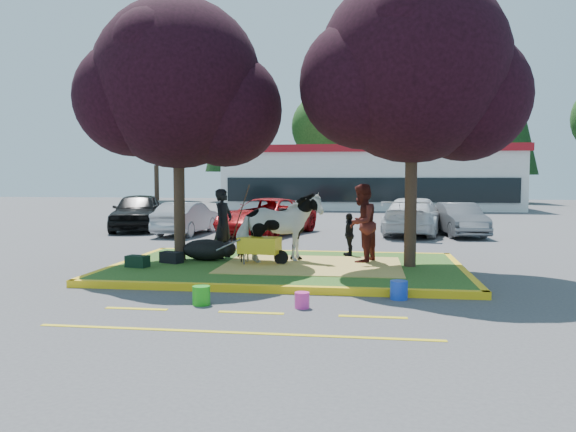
# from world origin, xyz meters

# --- Properties ---
(ground) EXTENTS (90.00, 90.00, 0.00)m
(ground) POSITION_xyz_m (0.00, 0.00, 0.00)
(ground) COLOR #424244
(ground) RESTS_ON ground
(median_island) EXTENTS (8.00, 5.00, 0.15)m
(median_island) POSITION_xyz_m (0.00, 0.00, 0.07)
(median_island) COLOR #27541A
(median_island) RESTS_ON ground
(curb_near) EXTENTS (8.30, 0.16, 0.15)m
(curb_near) POSITION_xyz_m (0.00, -2.58, 0.07)
(curb_near) COLOR yellow
(curb_near) RESTS_ON ground
(curb_far) EXTENTS (8.30, 0.16, 0.15)m
(curb_far) POSITION_xyz_m (0.00, 2.58, 0.07)
(curb_far) COLOR yellow
(curb_far) RESTS_ON ground
(curb_left) EXTENTS (0.16, 5.30, 0.15)m
(curb_left) POSITION_xyz_m (-4.08, 0.00, 0.07)
(curb_left) COLOR yellow
(curb_left) RESTS_ON ground
(curb_right) EXTENTS (0.16, 5.30, 0.15)m
(curb_right) POSITION_xyz_m (4.08, 0.00, 0.07)
(curb_right) COLOR yellow
(curb_right) RESTS_ON ground
(straw_bedding) EXTENTS (4.20, 3.00, 0.01)m
(straw_bedding) POSITION_xyz_m (0.60, 0.00, 0.15)
(straw_bedding) COLOR #D8C059
(straw_bedding) RESTS_ON median_island
(tree_purple_left) EXTENTS (5.06, 4.20, 6.51)m
(tree_purple_left) POSITION_xyz_m (-2.78, 0.38, 4.36)
(tree_purple_left) COLOR black
(tree_purple_left) RESTS_ON median_island
(tree_purple_right) EXTENTS (5.30, 4.40, 6.82)m
(tree_purple_right) POSITION_xyz_m (2.92, 0.18, 4.56)
(tree_purple_right) COLOR black
(tree_purple_right) RESTS_ON median_island
(fire_lane_stripe_a) EXTENTS (1.10, 0.12, 0.01)m
(fire_lane_stripe_a) POSITION_xyz_m (-2.00, -4.20, 0.00)
(fire_lane_stripe_a) COLOR yellow
(fire_lane_stripe_a) RESTS_ON ground
(fire_lane_stripe_b) EXTENTS (1.10, 0.12, 0.01)m
(fire_lane_stripe_b) POSITION_xyz_m (0.00, -4.20, 0.00)
(fire_lane_stripe_b) COLOR yellow
(fire_lane_stripe_b) RESTS_ON ground
(fire_lane_stripe_c) EXTENTS (1.10, 0.12, 0.01)m
(fire_lane_stripe_c) POSITION_xyz_m (2.00, -4.20, 0.00)
(fire_lane_stripe_c) COLOR yellow
(fire_lane_stripe_c) RESTS_ON ground
(fire_lane_long) EXTENTS (6.00, 0.10, 0.01)m
(fire_lane_long) POSITION_xyz_m (0.00, -5.40, 0.00)
(fire_lane_long) COLOR yellow
(fire_lane_long) RESTS_ON ground
(retail_building) EXTENTS (20.40, 8.40, 4.40)m
(retail_building) POSITION_xyz_m (2.00, 27.98, 2.25)
(retail_building) COLOR silver
(retail_building) RESTS_ON ground
(treeline) EXTENTS (46.58, 7.80, 14.63)m
(treeline) POSITION_xyz_m (1.23, 37.61, 7.73)
(treeline) COLOR black
(treeline) RESTS_ON ground
(cow) EXTENTS (2.25, 1.70, 1.73)m
(cow) POSITION_xyz_m (-0.25, 0.32, 1.01)
(cow) COLOR white
(cow) RESTS_ON median_island
(calf) EXTENTS (1.36, 0.97, 0.53)m
(calf) POSITION_xyz_m (-2.12, 0.45, 0.42)
(calf) COLOR black
(calf) RESTS_ON median_island
(handler) EXTENTS (0.59, 0.75, 1.79)m
(handler) POSITION_xyz_m (-1.80, 0.92, 1.05)
(handler) COLOR black
(handler) RESTS_ON median_island
(visitor_a) EXTENTS (1.03, 1.14, 1.93)m
(visitor_a) POSITION_xyz_m (1.76, 0.67, 1.12)
(visitor_a) COLOR #481814
(visitor_a) RESTS_ON median_island
(visitor_b) EXTENTS (0.44, 0.72, 1.14)m
(visitor_b) POSITION_xyz_m (1.42, 1.77, 0.72)
(visitor_b) COLOR black
(visitor_b) RESTS_ON median_island
(wheelbarrow) EXTENTS (1.74, 0.70, 0.65)m
(wheelbarrow) POSITION_xyz_m (-0.66, 0.00, 0.60)
(wheelbarrow) COLOR black
(wheelbarrow) RESTS_ON median_island
(gear_bag_dark) EXTENTS (0.61, 0.47, 0.27)m
(gear_bag_dark) POSITION_xyz_m (-2.85, -0.10, 0.29)
(gear_bag_dark) COLOR black
(gear_bag_dark) RESTS_ON median_island
(gear_bag_green) EXTENTS (0.55, 0.41, 0.27)m
(gear_bag_green) POSITION_xyz_m (-3.42, -0.82, 0.28)
(gear_bag_green) COLOR black
(gear_bag_green) RESTS_ON median_island
(bucket_green) EXTENTS (0.38, 0.38, 0.33)m
(bucket_green) POSITION_xyz_m (-0.99, -3.75, 0.17)
(bucket_green) COLOR #1FA519
(bucket_green) RESTS_ON ground
(bucket_pink) EXTENTS (0.32, 0.32, 0.28)m
(bucket_pink) POSITION_xyz_m (0.80, -3.74, 0.14)
(bucket_pink) COLOR #EB349E
(bucket_pink) RESTS_ON ground
(bucket_blue) EXTENTS (0.42, 0.42, 0.34)m
(bucket_blue) POSITION_xyz_m (2.49, -2.80, 0.17)
(bucket_blue) COLOR blue
(bucket_blue) RESTS_ON ground
(car_black) EXTENTS (2.92, 4.94, 1.58)m
(car_black) POSITION_xyz_m (-7.70, 9.32, 0.79)
(car_black) COLOR black
(car_black) RESTS_ON ground
(car_silver) EXTENTS (1.62, 3.94, 1.27)m
(car_silver) POSITION_xyz_m (-5.11, 7.95, 0.63)
(car_silver) COLOR #9C9DA3
(car_silver) RESTS_ON ground
(car_red) EXTENTS (3.82, 5.58, 1.42)m
(car_red) POSITION_xyz_m (-2.00, 8.30, 0.71)
(car_red) COLOR #A60D11
(car_red) RESTS_ON ground
(car_white) EXTENTS (3.01, 5.28, 1.44)m
(car_white) POSITION_xyz_m (3.72, 9.20, 0.72)
(car_white) COLOR silver
(car_white) RESTS_ON ground
(car_grey) EXTENTS (1.79, 3.94, 1.25)m
(car_grey) POSITION_xyz_m (5.40, 8.95, 0.63)
(car_grey) COLOR slate
(car_grey) RESTS_ON ground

